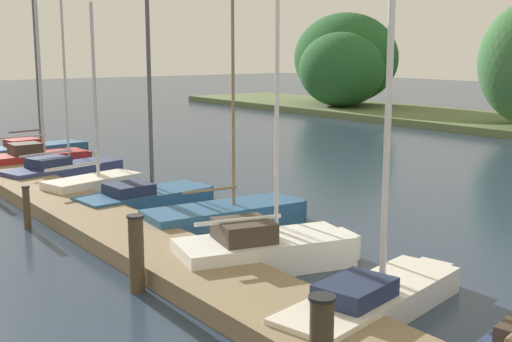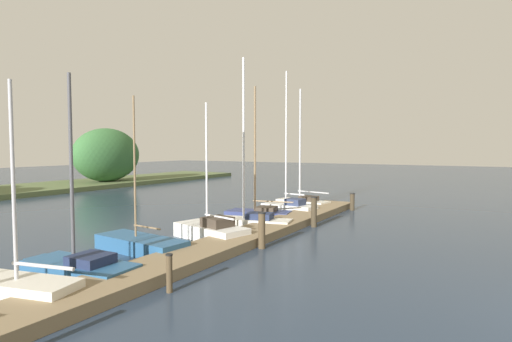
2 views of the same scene
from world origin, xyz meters
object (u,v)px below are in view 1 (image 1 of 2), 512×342
Objects in this scene: sailboat_4 at (147,195)px; sailboat_7 at (376,292)px; sailboat_3 at (96,184)px; sailboat_6 at (269,248)px; sailboat_0 at (37,147)px; sailboat_5 at (230,215)px; mooring_piling_3 at (136,253)px; mooring_piling_2 at (27,207)px; sailboat_1 at (40,156)px; sailboat_2 at (65,170)px.

sailboat_7 reaches higher than sailboat_4.
sailboat_6 reaches higher than sailboat_3.
sailboat_4 is 0.75× the size of sailboat_7.
sailboat_7 reaches higher than sailboat_0.
sailboat_7 is at bearing -97.52° from sailboat_4.
sailboat_7 is (10.69, 0.10, 0.04)m from sailboat_3.
sailboat_5 is 4.14× the size of mooring_piling_3.
mooring_piling_2 is at bearing -117.72° from sailboat_0.
sailboat_1 is at bearing 103.41° from sailboat_6.
sailboat_1 is at bearing 74.90° from sailboat_3.
sailboat_7 is (13.59, -0.06, 0.06)m from sailboat_2.
sailboat_7 is 5.82× the size of mooring_piling_3.
sailboat_5 is at bearing -84.59° from sailboat_1.
sailboat_0 is 1.34× the size of sailboat_5.
sailboat_4 is 8.69m from sailboat_7.
sailboat_7 is at bearing 18.36° from mooring_piling_2.
mooring_piling_2 is (5.24, -2.83, 0.19)m from sailboat_2.
sailboat_0 is 13.28m from sailboat_5.
sailboat_6 is (2.88, -1.06, 0.09)m from sailboat_5.
sailboat_1 reaches higher than sailboat_6.
mooring_piling_2 is 0.75× the size of mooring_piling_3.
sailboat_1 reaches higher than sailboat_5.
sailboat_2 is 10.79m from mooring_piling_3.
sailboat_0 is at bearing 69.24° from sailboat_3.
mooring_piling_3 is (7.56, -2.45, 0.34)m from sailboat_3.
sailboat_6 is at bearing -102.41° from sailboat_3.
sailboat_0 is 5.55× the size of mooring_piling_3.
sailboat_7 is (2.85, -0.06, 0.01)m from sailboat_6.
sailboat_2 reaches higher than mooring_piling_3.
mooring_piling_3 is at bearing -121.52° from sailboat_3.
sailboat_5 is 5.84m from sailboat_7.
sailboat_5 is (4.95, 1.21, -0.05)m from sailboat_3.
mooring_piling_2 is (2.34, -2.68, 0.17)m from sailboat_3.
mooring_piling_3 is (15.89, -3.50, 0.36)m from sailboat_0.
sailboat_2 is 0.76× the size of sailboat_7.
sailboat_4 is 3.26m from mooring_piling_2.
sailboat_5 is (13.28, 0.16, -0.03)m from sailboat_0.
sailboat_1 is (3.14, -0.91, 0.16)m from sailboat_0.
sailboat_5 is at bearing 83.23° from sailboat_6.
sailboat_1 is 8.03m from mooring_piling_2.
sailboat_3 is 0.96× the size of sailboat_6.
sailboat_3 is 5.10m from sailboat_5.
sailboat_2 reaches higher than sailboat_4.
sailboat_3 is at bearing 108.61° from sailboat_5.
sailboat_7 is (5.74, -1.12, 0.09)m from sailboat_5.
sailboat_0 is at bearing 167.57° from mooring_piling_3.
sailboat_5 reaches higher than sailboat_3.
mooring_piling_3 reaches higher than mooring_piling_2.
sailboat_5 is at bearing -89.80° from sailboat_3.
sailboat_7 reaches higher than sailboat_2.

